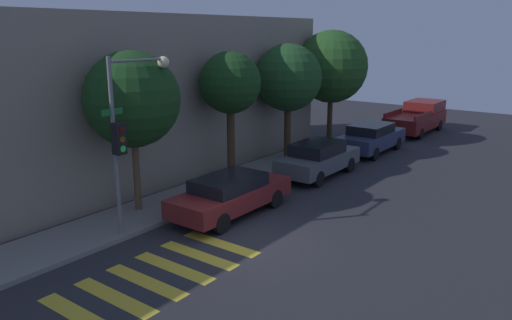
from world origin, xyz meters
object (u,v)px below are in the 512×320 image
traffic_light_pole (129,121)px  sedan_near_corner (231,194)px  sedan_middle (318,158)px  tree_near_corner (132,100)px  tree_midblock (230,84)px  tree_far_end (288,78)px  pickup_truck (417,117)px  sedan_far_end (371,137)px  tree_behind_truck (332,67)px

traffic_light_pole → sedan_near_corner: traffic_light_pole is taller
sedan_near_corner → sedan_middle: bearing=0.0°
tree_near_corner → sedan_middle: bearing=-18.8°
sedan_near_corner → tree_midblock: 5.18m
tree_far_end → tree_midblock: bearing=-180.0°
traffic_light_pole → pickup_truck: (20.81, -1.27, -2.58)m
sedan_middle → tree_midblock: (-2.65, 2.57, 3.18)m
pickup_truck → tree_far_end: size_ratio=1.00×
sedan_near_corner → sedan_middle: (5.79, 0.00, 0.05)m
sedan_middle → sedan_far_end: sedan_middle is taller
tree_far_end → tree_behind_truck: (4.12, -0.00, 0.29)m
tree_near_corner → tree_behind_truck: size_ratio=0.89×
sedan_middle → tree_far_end: 4.31m
traffic_light_pole → sedan_far_end: traffic_light_pole is taller
traffic_light_pole → tree_near_corner: bearing=46.5°
sedan_middle → tree_near_corner: bearing=161.2°
sedan_far_end → pickup_truck: (6.68, 0.00, 0.12)m
tree_near_corner → sedan_near_corner: bearing=-55.4°
sedan_near_corner → tree_midblock: (3.13, 2.57, 3.23)m
traffic_light_pole → sedan_middle: 9.28m
sedan_far_end → tree_behind_truck: tree_behind_truck is taller
sedan_middle → tree_midblock: 4.87m
tree_midblock → sedan_far_end: bearing=-17.8°
tree_midblock → tree_behind_truck: tree_behind_truck is taller
pickup_truck → tree_near_corner: size_ratio=1.01×
traffic_light_pole → tree_behind_truck: 14.50m
tree_midblock → tree_far_end: (4.18, 0.00, -0.07)m
sedan_near_corner → tree_behind_truck: (11.42, 2.57, 3.44)m
sedan_near_corner → pickup_truck: 17.81m
sedan_far_end → pickup_truck: size_ratio=0.84×
tree_near_corner → tree_midblock: (4.90, 0.00, 0.11)m
tree_far_end → sedan_far_end: bearing=-33.9°
sedan_near_corner → tree_midblock: tree_midblock is taller
sedan_near_corner → tree_midblock: size_ratio=0.88×
sedan_middle → pickup_truck: 12.02m
sedan_middle → sedan_far_end: bearing=0.0°
sedan_middle → tree_near_corner: 8.56m
traffic_light_pole → tree_behind_truck: (14.43, 1.30, 0.69)m
sedan_near_corner → tree_near_corner: size_ratio=0.85×
tree_far_end → tree_behind_truck: bearing=-0.0°
sedan_far_end → traffic_light_pole: bearing=174.9°
pickup_truck → tree_midblock: size_ratio=1.04×
sedan_middle → sedan_far_end: 5.34m
pickup_truck → sedan_near_corner: bearing=-180.0°
sedan_far_end → sedan_near_corner: bearing=-180.0°
sedan_middle → tree_behind_truck: tree_behind_truck is taller
traffic_light_pole → sedan_near_corner: 4.26m
sedan_near_corner → tree_behind_truck: 12.21m
tree_near_corner → tree_behind_truck: bearing=0.0°
tree_behind_truck → traffic_light_pole: bearing=-174.9°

